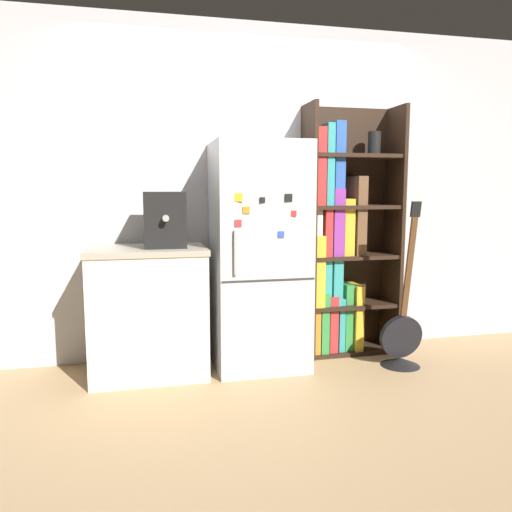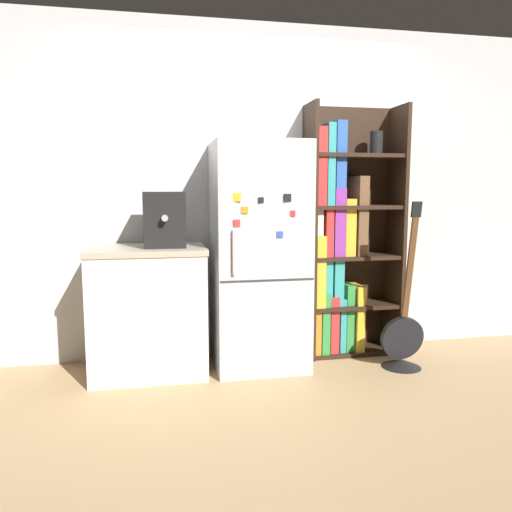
{
  "view_description": "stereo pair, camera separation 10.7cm",
  "coord_description": "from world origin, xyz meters",
  "px_view_note": "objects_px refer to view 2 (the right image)",
  "views": [
    {
      "loc": [
        -0.85,
        -3.43,
        1.31
      ],
      "look_at": [
        -0.02,
        0.15,
        0.83
      ],
      "focal_mm": 35.0,
      "sensor_mm": 36.0,
      "label": 1
    },
    {
      "loc": [
        -0.74,
        -3.46,
        1.31
      ],
      "look_at": [
        -0.02,
        0.15,
        0.83
      ],
      "focal_mm": 35.0,
      "sensor_mm": 36.0,
      "label": 2
    }
  ],
  "objects_px": {
    "bookshelf": "(340,243)",
    "guitar": "(402,344)",
    "espresso_machine": "(164,220)",
    "refrigerator": "(259,256)"
  },
  "relations": [
    {
      "from": "bookshelf",
      "to": "espresso_machine",
      "type": "height_order",
      "value": "bookshelf"
    },
    {
      "from": "bookshelf",
      "to": "guitar",
      "type": "xyz_separation_m",
      "value": [
        0.34,
        -0.44,
        -0.73
      ]
    },
    {
      "from": "refrigerator",
      "to": "bookshelf",
      "type": "bearing_deg",
      "value": 13.06
    },
    {
      "from": "espresso_machine",
      "to": "guitar",
      "type": "bearing_deg",
      "value": -8.13
    },
    {
      "from": "refrigerator",
      "to": "bookshelf",
      "type": "distance_m",
      "value": 0.72
    },
    {
      "from": "guitar",
      "to": "bookshelf",
      "type": "bearing_deg",
      "value": 127.18
    },
    {
      "from": "espresso_machine",
      "to": "guitar",
      "type": "height_order",
      "value": "espresso_machine"
    },
    {
      "from": "guitar",
      "to": "espresso_machine",
      "type": "bearing_deg",
      "value": 171.87
    },
    {
      "from": "bookshelf",
      "to": "guitar",
      "type": "relative_size",
      "value": 1.59
    },
    {
      "from": "espresso_machine",
      "to": "guitar",
      "type": "distance_m",
      "value": 1.98
    }
  ]
}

